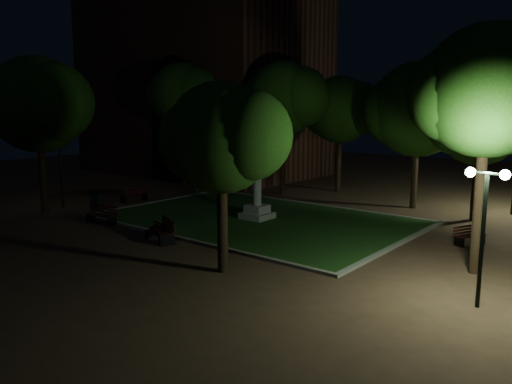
% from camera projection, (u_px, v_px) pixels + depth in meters
% --- Properties ---
extents(ground, '(80.00, 80.00, 0.00)m').
position_uv_depth(ground, '(231.00, 227.00, 24.02)').
color(ground, '#493122').
extents(lawn, '(15.00, 10.00, 0.08)m').
position_uv_depth(lawn, '(257.00, 219.00, 25.54)').
color(lawn, '#1D4014').
rests_on(lawn, ground).
extents(lawn_kerb, '(15.40, 10.40, 0.12)m').
position_uv_depth(lawn_kerb, '(257.00, 219.00, 25.54)').
color(lawn_kerb, slate).
rests_on(lawn_kerb, ground).
extents(monument, '(1.40, 1.40, 3.20)m').
position_uv_depth(monument, '(257.00, 202.00, 25.39)').
color(monument, gray).
rests_on(monument, lawn).
extents(building_main, '(20.00, 12.00, 15.00)m').
position_uv_depth(building_main, '(201.00, 88.00, 43.19)').
color(building_main, '#4C281E').
rests_on(building_main, ground).
extents(tree_west, '(6.30, 5.14, 8.42)m').
position_uv_depth(tree_west, '(39.00, 104.00, 26.37)').
color(tree_west, black).
rests_on(tree_west, ground).
extents(tree_north_wl, '(5.87, 4.79, 8.65)m').
position_uv_depth(tree_north_wl, '(284.00, 99.00, 32.01)').
color(tree_north_wl, black).
rests_on(tree_north_wl, ground).
extents(tree_north_er, '(6.49, 5.30, 8.24)m').
position_uv_depth(tree_north_er, '(420.00, 109.00, 27.61)').
color(tree_north_er, black).
rests_on(tree_north_er, ground).
extents(tree_ne, '(5.27, 4.30, 7.12)m').
position_uv_depth(tree_ne, '(482.00, 122.00, 24.66)').
color(tree_ne, black).
rests_on(tree_ne, ground).
extents(tree_east, '(5.42, 4.42, 8.45)m').
position_uv_depth(tree_east, '(491.00, 91.00, 16.27)').
color(tree_east, black).
rests_on(tree_east, ground).
extents(tree_se, '(4.65, 3.80, 6.59)m').
position_uv_depth(tree_se, '(223.00, 138.00, 16.66)').
color(tree_se, black).
rests_on(tree_se, ground).
extents(tree_nw, '(5.70, 4.65, 8.86)m').
position_uv_depth(tree_nw, '(183.00, 96.00, 35.59)').
color(tree_nw, black).
rests_on(tree_nw, ground).
extents(tree_far_north, '(5.49, 4.48, 7.78)m').
position_uv_depth(tree_far_north, '(341.00, 110.00, 33.24)').
color(tree_far_north, black).
rests_on(tree_far_north, ground).
extents(lamppost_sw, '(1.18, 0.28, 4.13)m').
position_uv_depth(lamppost_sw, '(60.00, 157.00, 28.26)').
color(lamppost_sw, black).
rests_on(lamppost_sw, ground).
extents(lamppost_se, '(1.18, 0.28, 4.03)m').
position_uv_depth(lamppost_se, '(485.00, 210.00, 13.92)').
color(lamppost_se, black).
rests_on(lamppost_se, ground).
extents(lamppost_nw, '(1.18, 0.28, 4.69)m').
position_uv_depth(lamppost_nw, '(199.00, 139.00, 38.92)').
color(lamppost_nw, black).
rests_on(lamppost_nw, ground).
extents(bench_near_left, '(1.88, 1.31, 0.98)m').
position_uv_depth(bench_near_left, '(163.00, 231.00, 21.42)').
color(bench_near_left, black).
rests_on(bench_near_left, ground).
extents(bench_near_right, '(1.51, 0.82, 0.79)m').
position_uv_depth(bench_near_right, '(158.00, 233.00, 21.36)').
color(bench_near_right, black).
rests_on(bench_near_right, ground).
extents(bench_west_near, '(1.75, 0.86, 0.92)m').
position_uv_depth(bench_west_near, '(102.00, 216.00, 24.56)').
color(bench_west_near, black).
rests_on(bench_west_near, ground).
extents(bench_left_side, '(0.76, 1.76, 0.94)m').
position_uv_depth(bench_left_side, '(135.00, 195.00, 30.32)').
color(bench_left_side, black).
rests_on(bench_left_side, ground).
extents(bench_right_side, '(1.03, 1.51, 0.79)m').
position_uv_depth(bench_right_side, '(469.00, 236.00, 20.91)').
color(bench_right_side, black).
rests_on(bench_right_side, ground).
extents(trash_bin, '(0.79, 0.79, 1.07)m').
position_uv_depth(trash_bin, '(97.00, 201.00, 27.71)').
color(trash_bin, black).
rests_on(trash_bin, ground).
extents(bicycle, '(1.55, 0.83, 0.78)m').
position_uv_depth(bicycle, '(195.00, 186.00, 34.11)').
color(bicycle, black).
rests_on(bicycle, ground).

